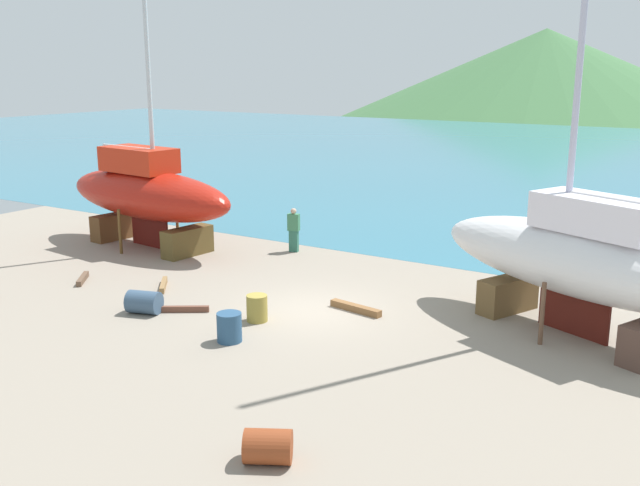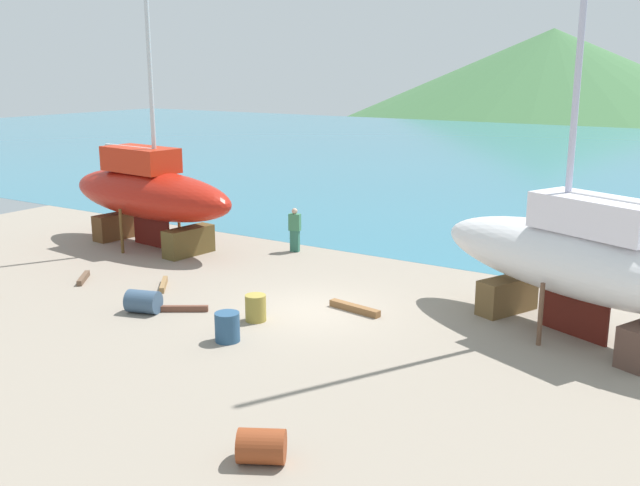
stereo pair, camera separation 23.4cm
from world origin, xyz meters
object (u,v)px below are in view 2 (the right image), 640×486
object	(u,v)px
barrel_blue_faded	(256,308)
barrel_by_slipway	(143,302)
sailboat_large_starboard	(149,193)
barrel_tipped_center	(262,446)
sailboat_small_center	(579,259)
barrel_rust_mid	(227,327)
worker	(295,229)

from	to	relation	value
barrel_blue_faded	barrel_by_slipway	size ratio (longest dim) A/B	0.81
sailboat_large_starboard	barrel_tipped_center	xyz separation A→B (m)	(13.42, -10.52, -1.83)
sailboat_large_starboard	barrel_by_slipway	world-z (taller)	sailboat_large_starboard
barrel_tipped_center	barrel_by_slipway	size ratio (longest dim) A/B	0.92
sailboat_small_center	barrel_rust_mid	size ratio (longest dim) A/B	20.68
sailboat_small_center	barrel_rust_mid	world-z (taller)	sailboat_small_center
barrel_tipped_center	sailboat_small_center	bearing A→B (deg)	71.88
worker	barrel_tipped_center	world-z (taller)	worker
sailboat_large_starboard	barrel_by_slipway	size ratio (longest dim) A/B	14.92
sailboat_small_center	worker	bearing A→B (deg)	6.51
sailboat_small_center	worker	xyz separation A→B (m)	(-11.23, 3.38, -1.22)
barrel_blue_faded	barrel_tipped_center	bearing A→B (deg)	-51.62
barrel_rust_mid	sailboat_small_center	bearing A→B (deg)	35.24
worker	barrel_by_slipway	world-z (taller)	worker
sailboat_large_starboard	barrel_blue_faded	world-z (taller)	sailboat_large_starboard
sailboat_small_center	barrel_rust_mid	distance (m)	9.23
sailboat_large_starboard	worker	xyz separation A→B (m)	(5.29, 2.33, -1.26)
sailboat_large_starboard	sailboat_small_center	size ratio (longest dim) A/B	0.87
sailboat_large_starboard	barrel_rust_mid	size ratio (longest dim) A/B	18.08
sailboat_small_center	barrel_blue_faded	distance (m)	8.71
barrel_rust_mid	barrel_blue_faded	world-z (taller)	barrel_rust_mid
sailboat_small_center	barrel_tipped_center	bearing A→B (deg)	95.16
barrel_rust_mid	barrel_tipped_center	distance (m)	6.04
barrel_blue_faded	worker	bearing A→B (deg)	116.54
sailboat_small_center	barrel_rust_mid	bearing A→B (deg)	58.52
sailboat_large_starboard	barrel_tipped_center	distance (m)	17.15
barrel_blue_faded	barrel_by_slipway	xyz separation A→B (m)	(-3.15, -1.20, -0.04)
barrel_blue_faded	barrel_tipped_center	xyz separation A→B (m)	(4.63, -5.85, -0.06)
worker	barrel_by_slipway	bearing A→B (deg)	168.67
sailboat_small_center	barrel_by_slipway	bearing A→B (deg)	47.18
sailboat_large_starboard	worker	world-z (taller)	sailboat_large_starboard
barrel_rust_mid	barrel_blue_faded	size ratio (longest dim) A/B	1.02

